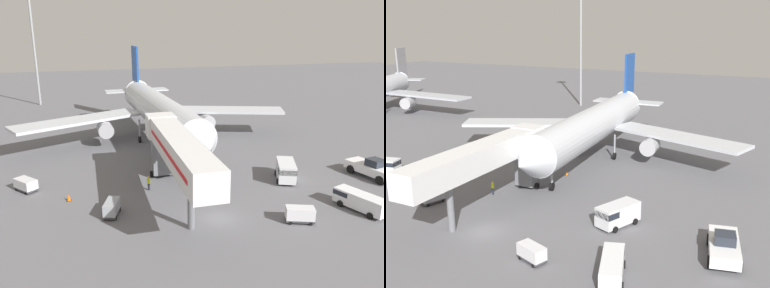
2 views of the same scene
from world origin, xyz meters
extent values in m
plane|color=slate|center=(0.00, 0.00, 0.00)|extent=(300.00, 300.00, 0.00)
cylinder|color=silver|center=(0.10, 27.06, 5.49)|extent=(6.83, 35.43, 5.21)
cone|color=silver|center=(1.01, 7.38, 5.49)|extent=(5.29, 4.40, 5.11)
cone|color=silver|center=(-0.86, 47.89, 5.88)|extent=(5.24, 6.71, 4.95)
cube|color=#1947A3|center=(-0.79, 46.27, 10.70)|extent=(0.60, 5.11, 8.34)
cube|color=silver|center=(2.35, 45.95, 6.14)|extent=(6.42, 3.99, 0.24)
cube|color=silver|center=(-3.89, 45.67, 6.14)|extent=(6.42, 3.99, 0.24)
cube|color=silver|center=(12.14, 30.67, 4.32)|extent=(21.75, 11.86, 0.44)
cube|color=silver|center=(-12.23, 29.55, 4.32)|extent=(21.45, 13.50, 0.44)
cylinder|color=#A8A8AD|center=(8.59, 29.23, 2.83)|extent=(2.56, 3.25, 2.41)
cylinder|color=#A8A8AD|center=(-8.56, 28.44, 2.83)|extent=(2.56, 3.25, 2.41)
cylinder|color=gray|center=(0.73, 13.33, 2.24)|extent=(0.28, 0.28, 3.38)
cylinder|color=black|center=(0.73, 13.33, 0.55)|extent=(0.40, 1.11, 1.10)
cylinder|color=gray|center=(2.99, 29.31, 2.24)|extent=(0.28, 0.28, 3.38)
cylinder|color=black|center=(2.99, 29.31, 0.55)|extent=(0.40, 1.11, 1.10)
cylinder|color=gray|center=(-2.99, 29.03, 2.24)|extent=(0.28, 0.28, 3.38)
cylinder|color=black|center=(-2.99, 29.03, 0.55)|extent=(0.40, 1.11, 1.10)
cube|color=silver|center=(-2.88, 2.89, 6.54)|extent=(3.44, 20.30, 2.70)
cube|color=red|center=(-4.40, 2.93, 6.54)|extent=(0.41, 17.00, 0.44)
cube|color=silver|center=(-2.65, 13.61, 6.54)|extent=(3.51, 2.87, 2.84)
cube|color=#232833|center=(-2.62, 14.91, 6.79)|extent=(3.30, 0.31, 0.90)
cube|color=slate|center=(-2.66, 13.01, 2.79)|extent=(2.59, 1.86, 4.79)
cylinder|color=black|center=(-4.09, 13.04, 0.40)|extent=(0.32, 0.81, 0.80)
cylinder|color=black|center=(-1.24, 12.98, 0.40)|extent=(0.32, 0.81, 0.80)
cylinder|color=slate|center=(-2.97, -1.16, 2.59)|extent=(0.70, 0.70, 5.19)
cube|color=white|center=(22.89, 5.09, 1.08)|extent=(3.85, 7.09, 1.06)
cube|color=#232833|center=(22.96, 4.76, 2.06)|extent=(2.14, 2.12, 0.90)
cylinder|color=black|center=(24.53, 3.18, 0.55)|extent=(0.60, 1.16, 1.10)
cylinder|color=black|center=(22.09, 2.71, 0.55)|extent=(0.60, 1.16, 1.10)
cylinder|color=black|center=(23.70, 7.46, 0.55)|extent=(0.60, 1.16, 1.10)
cylinder|color=black|center=(21.26, 6.99, 0.55)|extent=(0.60, 1.16, 1.10)
cube|color=silver|center=(11.85, 7.34, 1.32)|extent=(3.83, 5.24, 2.07)
cube|color=#1E232D|center=(11.19, 5.84, 1.78)|extent=(2.56, 2.26, 0.66)
cylinder|color=black|center=(12.17, 5.57, 0.34)|extent=(0.62, 0.77, 0.68)
cylinder|color=black|center=(10.33, 6.37, 0.34)|extent=(0.62, 0.77, 0.68)
cylinder|color=black|center=(13.36, 8.31, 0.34)|extent=(0.62, 0.77, 0.68)
cylinder|color=black|center=(11.52, 9.11, 0.34)|extent=(0.62, 0.77, 0.68)
cube|color=white|center=(15.03, -2.47, 1.06)|extent=(3.39, 5.86, 1.55)
cube|color=#1E232D|center=(14.47, -0.66, 1.40)|extent=(2.29, 2.25, 0.50)
cylinder|color=black|center=(13.69, -1.08, 0.34)|extent=(0.51, 0.75, 0.68)
cylinder|color=black|center=(15.36, -0.56, 0.34)|extent=(0.51, 0.75, 0.68)
cylinder|color=black|center=(14.71, -4.38, 0.34)|extent=(0.51, 0.75, 0.68)
cylinder|color=black|center=(16.38, -3.86, 0.34)|extent=(0.51, 0.75, 0.68)
cube|color=#1E232D|center=(-22.19, 9.43, 1.65)|extent=(1.81, 2.21, 0.60)
cylinder|color=black|center=(-22.52, 10.30, 0.34)|extent=(0.74, 0.49, 0.68)
cylinder|color=black|center=(-22.12, 8.50, 0.34)|extent=(0.74, 0.49, 0.68)
cube|color=#38383D|center=(7.57, -2.99, 0.29)|extent=(3.04, 2.24, 0.22)
cube|color=silver|center=(7.57, -2.99, 0.98)|extent=(3.04, 2.24, 1.17)
cylinder|color=black|center=(8.69, -2.76, 0.18)|extent=(0.38, 0.24, 0.36)
cylinder|color=black|center=(8.25, -3.91, 0.18)|extent=(0.38, 0.24, 0.36)
cylinder|color=black|center=(6.90, -2.06, 0.18)|extent=(0.38, 0.24, 0.36)
cylinder|color=black|center=(6.46, -3.21, 0.18)|extent=(0.38, 0.24, 0.36)
cube|color=#38383D|center=(-9.92, 3.72, 0.29)|extent=(2.03, 2.92, 0.22)
cube|color=#999EA5|center=(-9.92, 3.72, 0.98)|extent=(2.03, 2.92, 1.15)
cylinder|color=black|center=(-9.68, 2.65, 0.18)|extent=(0.23, 0.38, 0.36)
cylinder|color=black|center=(-10.76, 3.02, 0.18)|extent=(0.23, 0.38, 0.36)
cylinder|color=black|center=(-9.08, 4.42, 0.18)|extent=(0.23, 0.38, 0.36)
cylinder|color=black|center=(-10.17, 4.79, 0.18)|extent=(0.23, 0.38, 0.36)
cube|color=#38383D|center=(-18.98, 12.82, 0.29)|extent=(2.86, 3.06, 0.22)
cube|color=silver|center=(-18.98, 12.82, 0.94)|extent=(2.86, 3.06, 1.08)
cylinder|color=black|center=(-17.85, 12.49, 0.18)|extent=(0.32, 0.36, 0.36)
cylinder|color=black|center=(-18.91, 11.65, 0.18)|extent=(0.32, 0.36, 0.36)
cylinder|color=black|center=(-19.05, 13.99, 0.18)|extent=(0.32, 0.36, 0.36)
cylinder|color=black|center=(-20.11, 13.15, 0.18)|extent=(0.32, 0.36, 0.36)
cylinder|color=#1E2333|center=(-5.17, 9.00, 0.43)|extent=(0.35, 0.35, 0.85)
cylinder|color=#D8EA19|center=(-5.17, 9.00, 1.19)|extent=(0.47, 0.47, 0.68)
sphere|color=tan|center=(-5.17, 9.00, 1.66)|extent=(0.23, 0.23, 0.23)
cube|color=black|center=(-0.22, 19.43, 0.01)|extent=(0.42, 0.42, 0.03)
cone|color=orange|center=(-0.22, 19.43, 0.34)|extent=(0.36, 0.36, 0.62)
cube|color=black|center=(-14.18, 8.60, 0.01)|extent=(0.50, 0.50, 0.03)
cone|color=orange|center=(-14.18, 8.60, 0.39)|extent=(0.42, 0.42, 0.73)
cone|color=#B7BCC6|center=(-66.31, 56.23, 5.62)|extent=(6.38, 7.41, 4.52)
cube|color=gray|center=(-65.78, 54.77, 10.03)|extent=(2.01, 4.73, 7.62)
cube|color=#B7BCC6|center=(-62.94, 55.32, 5.86)|extent=(6.59, 5.30, 0.24)
cube|color=#B7BCC6|center=(-68.32, 53.37, 5.86)|extent=(6.59, 5.30, 0.24)
cube|color=#B7BCC6|center=(-48.77, 44.75, 4.19)|extent=(22.44, 5.70, 0.44)
cylinder|color=#A8A8AD|center=(-51.86, 42.16, 2.67)|extent=(3.43, 3.88, 2.48)
cylinder|color=#93969B|center=(-21.37, 69.13, 14.77)|extent=(0.56, 0.56, 29.54)
camera|label=1|loc=(-12.32, -33.02, 18.31)|focal=36.43mm
camera|label=2|loc=(27.27, -34.86, 20.88)|focal=43.40mm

